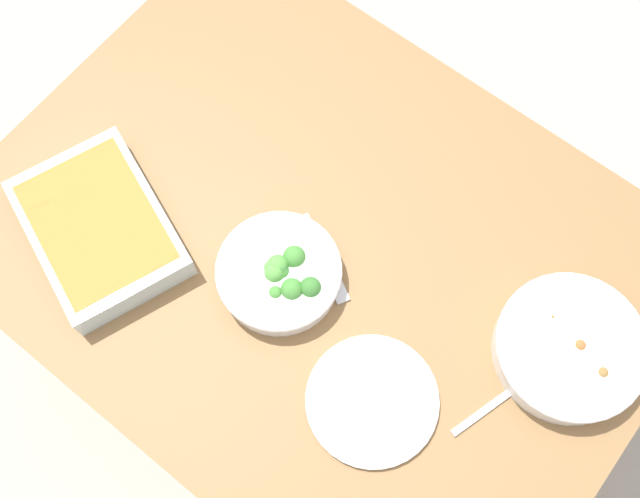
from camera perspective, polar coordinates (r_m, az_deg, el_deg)
name	(u,v)px	position (r m, az deg, el deg)	size (l,w,h in m)	color
ground_plane	(320,345)	(2.09, 0.00, -7.04)	(6.00, 6.00, 0.00)	#B2A899
dining_table	(320,266)	(1.46, 0.00, -1.22)	(1.20, 0.90, 0.74)	olive
stew_bowl	(570,348)	(1.36, 17.72, -6.91)	(0.25, 0.25, 0.06)	white
broccoli_bowl	(280,273)	(1.33, -2.94, -1.77)	(0.22, 0.22, 0.07)	white
baking_dish	(99,227)	(1.41, -15.80, 1.52)	(0.36, 0.31, 0.06)	silver
side_plate	(372,401)	(1.31, 3.82, -10.97)	(0.22, 0.22, 0.01)	silver
spoon_by_stew	(507,394)	(1.34, 13.46, -10.24)	(0.07, 0.17, 0.01)	silver
fork_on_table	(327,265)	(1.37, 0.53, -1.15)	(0.16, 0.10, 0.01)	silver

